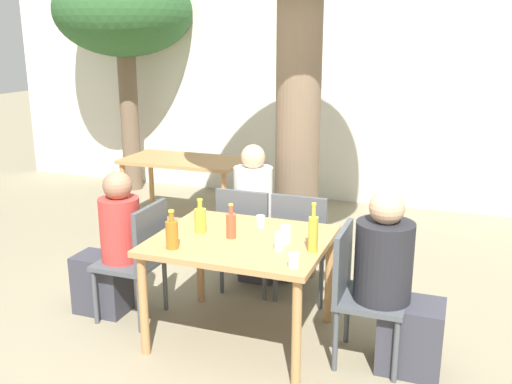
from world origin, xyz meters
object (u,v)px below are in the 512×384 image
Objects in this scene: tree_far at (124,15)px; person_seated_0 at (111,252)px; soda_bottle_3 at (231,225)px; dining_table_back at (184,167)px; person_seated_1 at (396,290)px; drinking_glass_1 at (261,221)px; person_seated_2 at (257,221)px; oil_cruet_0 at (313,233)px; patio_chair_3 at (302,240)px; dining_table_front at (241,250)px; patio_chair_0 at (139,255)px; drinking_glass_0 at (279,241)px; patio_chair_2 at (247,233)px; drinking_glass_2 at (294,260)px; amber_bottle_2 at (172,234)px; patio_chair_1 at (359,287)px; drinking_glass_3 at (285,234)px; oil_cruet_1 at (200,220)px.

person_seated_0 is at bearing -60.33° from tree_far.
person_seated_0 reaches higher than soda_bottle_3.
soda_bottle_3 is (1.50, -2.23, 0.19)m from dining_table_back.
person_seated_1 is 1.08m from drinking_glass_1.
dining_table_back is 1.83m from person_seated_2.
person_seated_2 is at bearing 126.19° from oil_cruet_0.
dining_table_front is at bearing 72.02° from patio_chair_3.
drinking_glass_0 is at bearing 83.27° from patio_chair_0.
person_seated_1 is 9.75× the size of drinking_glass_0.
drinking_glass_2 is at bearing 123.24° from patio_chair_2.
patio_chair_3 is 1.10m from person_seated_1.
drinking_glass_2 reaches higher than dining_table_back.
dining_table_back is at bearing 115.57° from amber_bottle_2.
drinking_glass_0 is (-0.74, -0.13, 0.28)m from person_seated_1.
drinking_glass_1 is (-1.01, 0.26, 0.26)m from person_seated_1.
patio_chair_3 reaches higher than drinking_glass_0.
person_seated_2 is (2.73, -2.37, -1.82)m from tree_far.
dining_table_front is 13.72× the size of drinking_glass_1.
drinking_glass_0 is at bearing 16.71° from amber_bottle_2.
drinking_glass_2 is at bearing 138.07° from patio_chair_1.
soda_bottle_3 is at bearing 147.16° from drinking_glass_2.
amber_bottle_2 is 2.22× the size of drinking_glass_3.
patio_chair_2 is 1.12m from amber_bottle_2.
oil_cruet_1 is at bearing 89.67° from person_seated_1.
person_seated_1 reaches higher than patio_chair_3.
dining_table_back is (1.40, -1.13, -1.71)m from tree_far.
patio_chair_1 is 3.73× the size of oil_cruet_1.
drinking_glass_2 is (0.55, -0.36, -0.05)m from soda_bottle_3.
drinking_glass_1 is at bearing 121.52° from patio_chair_2.
person_seated_0 is 0.93× the size of person_seated_2.
drinking_glass_2 is at bearing -66.18° from drinking_glass_3.
oil_cruet_0 reaches higher than patio_chair_3.
patio_chair_0 and patio_chair_1 have the same top height.
drinking_glass_0 is at bearing 116.85° from person_seated_2.
patio_chair_0 is 1.29m from patio_chair_3.
tree_far is at bearing -40.98° from person_seated_2.
oil_cruet_0 is 0.25m from drinking_glass_3.
drinking_glass_2 is at bearing -98.27° from oil_cruet_0.
dining_table_back is 1.14× the size of person_seated_1.
dining_table_back is 2.00m from patio_chair_2.
dining_table_back is at bearing 128.83° from drinking_glass_0.
oil_cruet_1 reaches higher than dining_table_back.
person_seated_1 is at bearing -39.65° from tree_far.
patio_chair_3 is (0.24, 0.73, -0.15)m from dining_table_front.
person_seated_2 is (-1.29, 0.96, 0.01)m from person_seated_1.
patio_chair_1 is at bearing 128.87° from patio_chair_3.
oil_cruet_0 is (0.53, -0.08, 0.22)m from dining_table_front.
person_seated_0 is 0.83m from oil_cruet_1.
person_seated_2 is at bearing 120.17° from drinking_glass_3.
soda_bottle_3 reaches higher than patio_chair_2.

